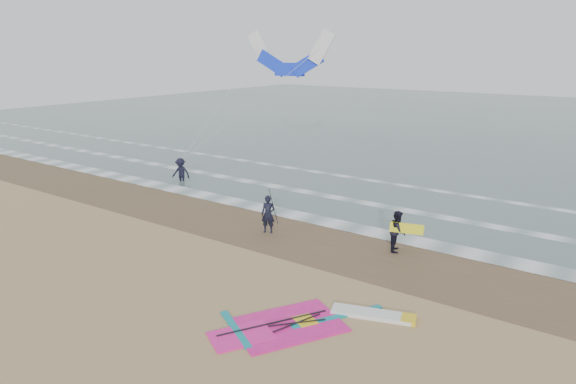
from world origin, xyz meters
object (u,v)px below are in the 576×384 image
Objects in this scene: surf_kite at (289,58)px; person_wading at (181,167)px; windsurf_rig at (311,323)px; person_walking at (398,231)px; person_standing at (268,214)px.

person_wading is at bearing -142.75° from surf_kite.
surf_kite is at bearing 127.32° from windsurf_rig.
windsurf_rig is 18.24m from person_wading.
windsurf_rig is 2.87× the size of person_wading.
surf_kite reaches higher than person_walking.
windsurf_rig is 6.78m from person_walking.
person_wading reaches higher than person_walking.
windsurf_rig is at bearing 163.80° from person_walking.
person_wading is 0.22× the size of surf_kite.
windsurf_rig is 7.97m from person_standing.
person_walking reaches higher than windsurf_rig.
windsurf_rig is at bearing -66.80° from person_standing.
surf_kite is (-10.01, 6.79, 6.42)m from person_walking.
person_wading is 9.11m from surf_kite.
person_standing is at bearing 84.37° from person_walking.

